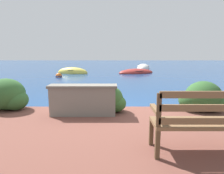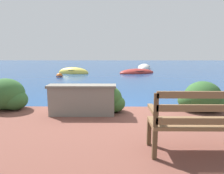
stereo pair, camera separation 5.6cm
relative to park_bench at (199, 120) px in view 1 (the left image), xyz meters
The scene contains 10 objects.
ground_plane 2.94m from the park_bench, 119.24° to the left, with size 80.00×80.00×0.00m.
park_bench is the anchor object (origin of this frame).
stone_wall 2.59m from the park_bench, 136.28° to the left, with size 1.54×0.39×0.70m.
hedge_clump_far_left 4.47m from the park_bench, 149.98° to the left, with size 1.15×0.83×0.78m.
hedge_clump_left 2.46m from the park_bench, 123.19° to the left, with size 0.96×0.69×0.65m.
hedge_clump_centre 2.31m from the park_bench, 64.64° to the left, with size 1.09×0.78×0.74m.
rowboat_nearest 14.00m from the park_bench, 108.20° to the left, with size 2.69×1.52×0.88m.
rowboat_mid 13.53m from the park_bench, 86.83° to the left, with size 3.26×2.33×0.66m.
rowboat_far 18.41m from the park_bench, 83.58° to the left, with size 1.92×3.40×0.90m.
mooring_buoy 11.93m from the park_bench, 113.99° to the left, with size 0.48×0.48×0.43m.
Camera 1 is at (0.18, -5.13, 1.62)m, focal length 32.00 mm.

